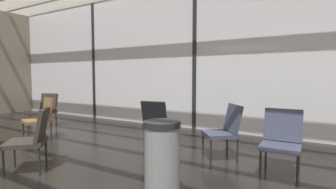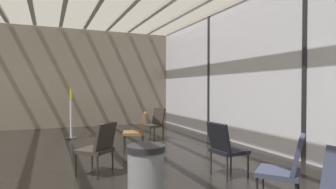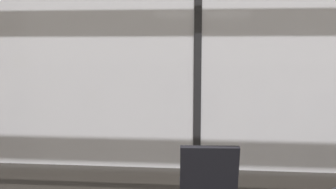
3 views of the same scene
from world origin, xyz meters
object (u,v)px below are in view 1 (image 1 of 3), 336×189
at_px(parked_airplane, 277,59).
at_px(lounge_chair_6, 157,121).
at_px(lounge_chair_2, 225,128).
at_px(lounge_chair_4, 282,138).
at_px(lounge_chair_3, 46,108).
at_px(trash_bin, 162,163).
at_px(lounge_chair_1, 33,136).
at_px(lounge_chair_0, 41,116).

height_order(parked_airplane, lounge_chair_6, parked_airplane).
bearing_deg(lounge_chair_2, lounge_chair_4, 34.23).
bearing_deg(parked_airplane, lounge_chair_6, -98.55).
relative_size(lounge_chair_2, lounge_chair_3, 1.00).
height_order(lounge_chair_2, trash_bin, lounge_chair_2).
xyz_separation_m(lounge_chair_3, lounge_chair_6, (3.48, -0.08, 0.00)).
relative_size(parked_airplane, lounge_chair_2, 13.28).
bearing_deg(trash_bin, lounge_chair_2, 86.88).
bearing_deg(lounge_chair_3, lounge_chair_1, -51.42).
bearing_deg(lounge_chair_6, lounge_chair_0, 13.29).
bearing_deg(lounge_chair_4, lounge_chair_1, -152.59).
distance_m(lounge_chair_2, lounge_chair_3, 4.76).
xyz_separation_m(lounge_chair_2, trash_bin, (-0.09, -1.73, -0.06)).
relative_size(lounge_chair_1, lounge_chair_4, 1.00).
bearing_deg(lounge_chair_0, lounge_chair_4, 23.76).
bearing_deg(lounge_chair_3, lounge_chair_0, -51.89).
bearing_deg(lounge_chair_2, trash_bin, -42.21).
xyz_separation_m(lounge_chair_3, trash_bin, (4.66, -1.82, -0.06)).
xyz_separation_m(lounge_chair_1, lounge_chair_6, (0.85, 1.86, 0.00)).
height_order(lounge_chair_1, lounge_chair_4, same).
bearing_deg(trash_bin, lounge_chair_6, 124.39).
xyz_separation_m(parked_airplane, lounge_chair_3, (-4.54, -7.00, -1.53)).
bearing_deg(lounge_chair_0, lounge_chair_6, 35.01).
bearing_deg(lounge_chair_0, lounge_chair_3, 160.69).
relative_size(parked_airplane, lounge_chair_1, 13.28).
xyz_separation_m(lounge_chair_2, lounge_chair_4, (0.85, -0.26, 0.00)).
xyz_separation_m(lounge_chair_2, lounge_chair_3, (-4.76, 0.09, 0.00)).
distance_m(lounge_chair_2, lounge_chair_4, 0.89).
distance_m(parked_airplane, lounge_chair_2, 7.26).
xyz_separation_m(lounge_chair_4, trash_bin, (-0.95, -1.47, -0.06)).
bearing_deg(lounge_chair_1, lounge_chair_6, 110.55).
height_order(parked_airplane, lounge_chair_0, parked_airplane).
distance_m(lounge_chair_1, lounge_chair_6, 2.04).
distance_m(lounge_chair_0, lounge_chair_1, 1.89).
distance_m(lounge_chair_1, lounge_chair_4, 3.38).
bearing_deg(parked_airplane, lounge_chair_0, -113.72).
bearing_deg(lounge_chair_2, lounge_chair_1, -87.93).
relative_size(lounge_chair_3, lounge_chair_6, 1.00).
height_order(parked_airplane, lounge_chair_2, parked_airplane).
height_order(lounge_chair_4, lounge_chair_6, same).
bearing_deg(lounge_chair_3, lounge_chair_4, -18.47).
distance_m(lounge_chair_0, lounge_chair_4, 4.53).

